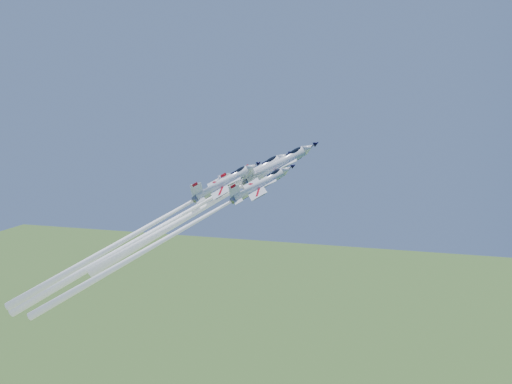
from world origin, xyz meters
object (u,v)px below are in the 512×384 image
(jet_lead, at_px, (211,204))
(jet_slot, at_px, (141,230))
(jet_right, at_px, (170,237))
(jet_left, at_px, (160,227))

(jet_lead, relative_size, jet_slot, 0.95)
(jet_lead, height_order, jet_right, jet_lead)
(jet_left, xyz_separation_m, jet_slot, (-1.57, -5.76, 0.49))
(jet_lead, relative_size, jet_left, 0.82)
(jet_slot, bearing_deg, jet_lead, 89.44)
(jet_slot, bearing_deg, jet_left, 136.11)
(jet_left, bearing_deg, jet_slot, -43.89)
(jet_lead, bearing_deg, jet_slot, -90.56)
(jet_left, height_order, jet_slot, jet_left)
(jet_left, relative_size, jet_right, 1.20)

